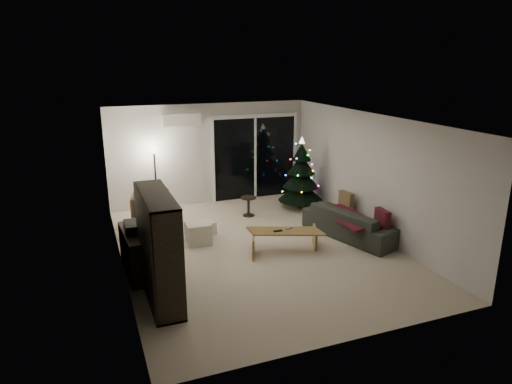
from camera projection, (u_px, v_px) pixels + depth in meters
The scene contains 18 objects.
room at pixel (252, 178), 10.05m from camera, with size 6.50×7.51×2.60m.
bookshelf at pixel (145, 249), 6.74m from camera, with size 0.42×1.66×1.66m, color black, non-canonical shape.
media_cabinet at pixel (139, 252), 7.72m from camera, with size 0.46×1.22×0.77m, color black.
stereo at pixel (137, 227), 7.59m from camera, with size 0.39×0.46×0.16m, color black.
armchair at pixel (151, 208), 10.05m from camera, with size 0.78×0.80×0.73m, color brown.
ottoman at pixel (198, 233), 9.05m from camera, with size 0.47×0.47×0.42m, color beige.
cardboard_box_a at pixel (149, 233), 9.21m from camera, with size 0.46×0.35×0.33m, color beige.
cardboard_box_b at pixel (205, 229), 9.50m from camera, with size 0.39×0.29×0.27m, color beige.
side_table at pixel (249, 206), 10.63m from camera, with size 0.37×0.37×0.46m, color black.
floor_lamp at pixel (156, 181), 10.69m from camera, with size 0.25×0.25×1.54m, color black.
sofa at pixel (352, 223), 9.35m from camera, with size 2.10×0.82×0.61m, color #262B24.
sofa_throw at pixel (348, 217), 9.28m from camera, with size 0.65×1.51×0.05m, color #521720.
cushion_a at pixel (346, 201), 9.95m from camera, with size 0.12×0.40×0.40m, color brown.
cushion_b at pixel (382, 220), 8.79m from camera, with size 0.12×0.40×0.40m, color #521720.
coffee_table at pixel (285, 241), 8.66m from camera, with size 1.34×0.47×0.43m, color olive, non-canonical shape.
remote_a at pixel (278, 231), 8.54m from camera, with size 0.17×0.05×0.02m, color black.
remote_b at pixel (289, 228), 8.67m from camera, with size 0.16×0.04×0.02m, color slate.
christmas_tree at pixel (301, 173), 11.02m from camera, with size 1.09×1.09×1.76m, color black.
Camera 1 is at (-2.96, -7.62, 3.53)m, focal length 32.00 mm.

